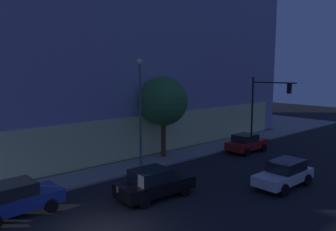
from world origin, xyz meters
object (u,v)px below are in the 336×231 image
sidewalk_tree (163,101)px  car_black (154,183)px  modern_building (97,41)px  traffic_light_far_corner (265,99)px  car_red (247,143)px  car_white (284,173)px  street_lamp_sidewalk (140,99)px  car_blue (14,198)px

sidewalk_tree → car_black: size_ratio=1.42×
modern_building → traffic_light_far_corner: 18.80m
sidewalk_tree → car_red: sidewalk_tree is taller
car_white → street_lamp_sidewalk: bearing=114.6°
car_white → sidewalk_tree: bearing=96.3°
sidewalk_tree → car_red: bearing=-26.8°
modern_building → street_lamp_sidewalk: 15.35m
traffic_light_far_corner → sidewalk_tree: bearing=167.0°
traffic_light_far_corner → car_white: 12.77m
car_black → car_red: size_ratio=1.11×
street_lamp_sidewalk → sidewalk_tree: street_lamp_sidewalk is taller
car_blue → street_lamp_sidewalk: bearing=14.0°
street_lamp_sidewalk → sidewalk_tree: 3.23m
sidewalk_tree → car_blue: (-12.58, -3.37, -3.77)m
street_lamp_sidewalk → sidewalk_tree: (3.05, 1.00, -0.41)m
modern_building → sidewalk_tree: 13.99m
sidewalk_tree → car_blue: sidewalk_tree is taller
car_red → sidewalk_tree: bearing=153.2°
traffic_light_far_corner → sidewalk_tree: (-10.77, 2.48, 0.29)m
modern_building → car_black: bearing=-111.5°
car_blue → car_white: bearing=-26.1°
sidewalk_tree → car_white: bearing=-83.7°
street_lamp_sidewalk → car_white: bearing=-65.4°
car_white → car_red: size_ratio=1.07×
car_blue → sidewalk_tree: bearing=15.0°
traffic_light_far_corner → car_black: size_ratio=1.38×
sidewalk_tree → car_red: size_ratio=1.58×
car_blue → traffic_light_far_corner: bearing=2.2°
traffic_light_far_corner → street_lamp_sidewalk: size_ratio=0.81×
street_lamp_sidewalk → car_black: 7.27m
car_blue → car_white: 15.24m
modern_building → car_red: 19.39m
car_blue → modern_building: bearing=48.9°
traffic_light_far_corner → street_lamp_sidewalk: (-13.82, 1.49, 0.70)m
street_lamp_sidewalk → car_red: size_ratio=1.90×
traffic_light_far_corner → car_white: size_ratio=1.44×
street_lamp_sidewalk → car_red: (9.73, -2.38, -4.22)m
modern_building → street_lamp_sidewalk: modern_building is taller
traffic_light_far_corner → car_white: traffic_light_far_corner is taller
street_lamp_sidewalk → car_white: 10.83m
street_lamp_sidewalk → car_white: street_lamp_sidewalk is taller
modern_building → car_red: bearing=-72.0°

